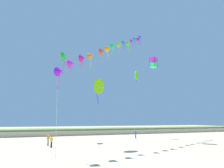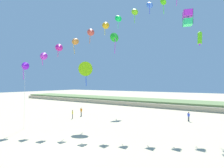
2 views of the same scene
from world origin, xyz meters
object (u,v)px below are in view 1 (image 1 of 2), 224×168
person_mid_center (52,141)px  large_kite_mid_trail (136,76)px  person_near_right (136,134)px  large_kite_low_lead (153,63)px  person_near_left (48,139)px  large_kite_outer_drift (97,87)px  large_kite_high_solo (64,57)px

person_mid_center → large_kite_mid_trail: bearing=28.5°
person_near_right → large_kite_low_lead: bearing=-81.7°
person_near_left → person_near_right: person_near_left is taller
person_near_right → person_mid_center: (-18.56, -9.07, -0.01)m
person_near_right → large_kite_mid_trail: 13.74m
person_near_right → large_kite_outer_drift: 19.10m
person_mid_center → large_kite_mid_trail: large_kite_mid_trail is taller
person_near_left → person_mid_center: person_near_left is taller
person_near_right → large_kite_outer_drift: (-12.70, -11.91, 7.84)m
large_kite_low_lead → large_kite_mid_trail: 8.39m
person_near_left → large_kite_outer_drift: (6.11, -5.43, 7.77)m
person_near_left → large_kite_low_lead: (19.77, -0.02, 14.49)m
person_near_left → person_near_right: 19.90m
large_kite_low_lead → large_kite_outer_drift: 16.15m
person_mid_center → large_kite_outer_drift: 10.19m
large_kite_low_lead → large_kite_high_solo: size_ratio=0.42×
person_mid_center → large_kite_mid_trail: (20.06, 10.88, 13.55)m
person_near_right → large_kite_low_lead: size_ratio=0.79×
person_near_left → large_kite_mid_trail: bearing=22.2°
large_kite_high_solo → large_kite_outer_drift: large_kite_high_solo is taller
person_near_right → large_kite_high_solo: 22.67m
large_kite_low_lead → person_near_left: bearing=179.9°
large_kite_outer_drift → large_kite_high_solo: bearing=103.2°
person_near_left → large_kite_outer_drift: 11.28m
large_kite_low_lead → large_kite_outer_drift: bearing=-158.4°
large_kite_low_lead → large_kite_mid_trail: size_ratio=0.80×
person_near_left → large_kite_outer_drift: large_kite_outer_drift is taller
person_near_right → large_kite_mid_trail: large_kite_mid_trail is taller
large_kite_mid_trail → large_kite_outer_drift: 20.55m
person_near_left → large_kite_low_lead: 24.51m
person_mid_center → large_kite_high_solo: size_ratio=0.33×
large_kite_high_solo → large_kite_low_lead: bearing=-25.4°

